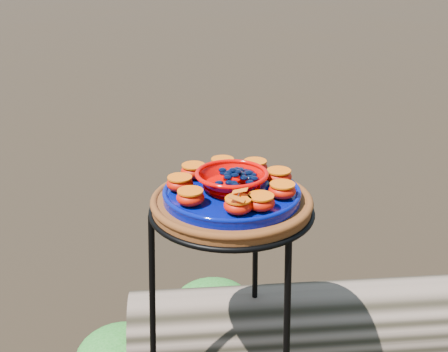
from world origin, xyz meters
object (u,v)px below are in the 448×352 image
(red_bowl, at_px, (232,181))
(terracotta_saucer, at_px, (232,204))
(cobalt_plate, at_px, (232,194))
(plant_stand, at_px, (231,328))
(driftwood_log, at_px, (397,327))

(red_bowl, bearing_deg, terracotta_saucer, 0.00)
(red_bowl, bearing_deg, cobalt_plate, 0.00)
(plant_stand, distance_m, driftwood_log, 0.62)
(plant_stand, relative_size, red_bowl, 4.24)
(terracotta_saucer, bearing_deg, red_bowl, 0.00)
(cobalt_plate, bearing_deg, driftwood_log, 45.91)
(plant_stand, xyz_separation_m, driftwood_log, (0.41, 0.43, -0.19))
(terracotta_saucer, bearing_deg, plant_stand, 0.00)
(cobalt_plate, height_order, red_bowl, red_bowl)
(terracotta_saucer, relative_size, cobalt_plate, 1.17)
(terracotta_saucer, xyz_separation_m, driftwood_log, (0.41, 0.43, -0.56))
(terracotta_saucer, height_order, cobalt_plate, cobalt_plate)
(driftwood_log, bearing_deg, terracotta_saucer, -134.09)
(terracotta_saucer, distance_m, red_bowl, 0.06)
(terracotta_saucer, height_order, red_bowl, red_bowl)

